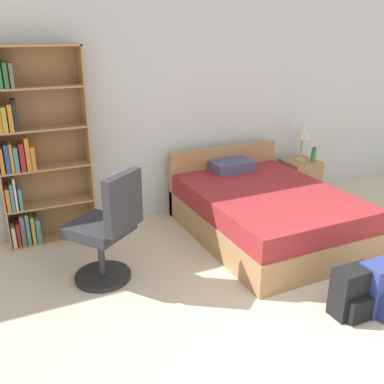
{
  "coord_description": "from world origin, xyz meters",
  "views": [
    {
      "loc": [
        -1.99,
        -1.4,
        2.13
      ],
      "look_at": [
        -0.38,
        1.98,
        0.71
      ],
      "focal_mm": 40.0,
      "sensor_mm": 36.0,
      "label": 1
    }
  ],
  "objects_px": {
    "table_lamp": "(303,133)",
    "backpack_blue": "(383,288)",
    "bookshelf": "(31,152)",
    "backpack_black": "(353,293)",
    "water_bottle": "(314,155)",
    "nightstand": "(299,179)",
    "office_chair": "(108,231)",
    "bed": "(263,211)"
  },
  "relations": [
    {
      "from": "table_lamp",
      "to": "backpack_blue",
      "type": "height_order",
      "value": "table_lamp"
    },
    {
      "from": "bookshelf",
      "to": "backpack_black",
      "type": "xyz_separation_m",
      "value": [
        2.06,
        -2.41,
        -0.79
      ]
    },
    {
      "from": "water_bottle",
      "to": "backpack_blue",
      "type": "relative_size",
      "value": 0.45
    },
    {
      "from": "bookshelf",
      "to": "backpack_black",
      "type": "height_order",
      "value": "bookshelf"
    },
    {
      "from": "backpack_blue",
      "to": "backpack_black",
      "type": "relative_size",
      "value": 1.04
    },
    {
      "from": "bookshelf",
      "to": "water_bottle",
      "type": "xyz_separation_m",
      "value": [
        3.44,
        -0.25,
        -0.38
      ]
    },
    {
      "from": "nightstand",
      "to": "backpack_black",
      "type": "xyz_separation_m",
      "value": [
        -1.27,
        -2.27,
        -0.06
      ]
    },
    {
      "from": "office_chair",
      "to": "water_bottle",
      "type": "bearing_deg",
      "value": 16.12
    },
    {
      "from": "nightstand",
      "to": "water_bottle",
      "type": "distance_m",
      "value": 0.38
    },
    {
      "from": "bed",
      "to": "backpack_blue",
      "type": "height_order",
      "value": "bed"
    },
    {
      "from": "nightstand",
      "to": "office_chair",
      "type": "bearing_deg",
      "value": -161.39
    },
    {
      "from": "office_chair",
      "to": "water_bottle",
      "type": "relative_size",
      "value": 5.43
    },
    {
      "from": "water_bottle",
      "to": "backpack_blue",
      "type": "xyz_separation_m",
      "value": [
        -1.13,
        -2.22,
        -0.4
      ]
    },
    {
      "from": "nightstand",
      "to": "backpack_black",
      "type": "height_order",
      "value": "nightstand"
    },
    {
      "from": "nightstand",
      "to": "table_lamp",
      "type": "relative_size",
      "value": 1.04
    },
    {
      "from": "backpack_black",
      "to": "backpack_blue",
      "type": "bearing_deg",
      "value": -13.13
    },
    {
      "from": "office_chair",
      "to": "table_lamp",
      "type": "distance_m",
      "value": 3.05
    },
    {
      "from": "bed",
      "to": "nightstand",
      "type": "relative_size",
      "value": 3.87
    },
    {
      "from": "office_chair",
      "to": "backpack_black",
      "type": "xyz_separation_m",
      "value": [
        1.6,
        -1.3,
        -0.31
      ]
    },
    {
      "from": "bookshelf",
      "to": "water_bottle",
      "type": "height_order",
      "value": "bookshelf"
    },
    {
      "from": "water_bottle",
      "to": "bookshelf",
      "type": "bearing_deg",
      "value": 175.92
    },
    {
      "from": "backpack_blue",
      "to": "bed",
      "type": "bearing_deg",
      "value": 92.96
    },
    {
      "from": "bed",
      "to": "table_lamp",
      "type": "xyz_separation_m",
      "value": [
        1.1,
        0.76,
        0.6
      ]
    },
    {
      "from": "office_chair",
      "to": "backpack_blue",
      "type": "bearing_deg",
      "value": -36.22
    },
    {
      "from": "nightstand",
      "to": "table_lamp",
      "type": "distance_m",
      "value": 0.63
    },
    {
      "from": "nightstand",
      "to": "bookshelf",
      "type": "bearing_deg",
      "value": 177.59
    },
    {
      "from": "office_chair",
      "to": "nightstand",
      "type": "relative_size",
      "value": 2.05
    },
    {
      "from": "bookshelf",
      "to": "table_lamp",
      "type": "relative_size",
      "value": 4.1
    },
    {
      "from": "office_chair",
      "to": "nightstand",
      "type": "height_order",
      "value": "office_chair"
    },
    {
      "from": "bed",
      "to": "nightstand",
      "type": "bearing_deg",
      "value": 34.17
    },
    {
      "from": "office_chair",
      "to": "backpack_blue",
      "type": "xyz_separation_m",
      "value": [
        1.85,
        -1.36,
        -0.3
      ]
    },
    {
      "from": "backpack_blue",
      "to": "table_lamp",
      "type": "bearing_deg",
      "value": 66.5
    },
    {
      "from": "backpack_blue",
      "to": "backpack_black",
      "type": "height_order",
      "value": "backpack_blue"
    },
    {
      "from": "water_bottle",
      "to": "backpack_black",
      "type": "relative_size",
      "value": 0.47
    },
    {
      "from": "water_bottle",
      "to": "backpack_blue",
      "type": "distance_m",
      "value": 2.52
    },
    {
      "from": "nightstand",
      "to": "backpack_blue",
      "type": "xyz_separation_m",
      "value": [
        -1.02,
        -2.32,
        -0.05
      ]
    },
    {
      "from": "water_bottle",
      "to": "bed",
      "type": "bearing_deg",
      "value": -152.08
    },
    {
      "from": "bed",
      "to": "table_lamp",
      "type": "bearing_deg",
      "value": 34.61
    },
    {
      "from": "office_chair",
      "to": "nightstand",
      "type": "distance_m",
      "value": 3.04
    },
    {
      "from": "bookshelf",
      "to": "nightstand",
      "type": "relative_size",
      "value": 3.93
    },
    {
      "from": "bookshelf",
      "to": "backpack_blue",
      "type": "distance_m",
      "value": 3.47
    },
    {
      "from": "nightstand",
      "to": "backpack_blue",
      "type": "bearing_deg",
      "value": -113.65
    }
  ]
}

